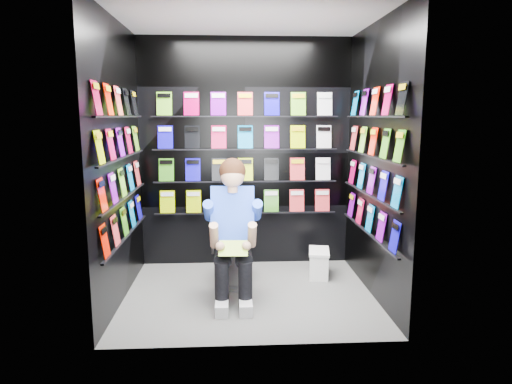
{
  "coord_description": "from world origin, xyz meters",
  "views": [
    {
      "loc": [
        -0.17,
        -4.23,
        1.73
      ],
      "look_at": [
        0.08,
        0.15,
        0.99
      ],
      "focal_mm": 32.0,
      "sensor_mm": 36.0,
      "label": 1
    }
  ],
  "objects": [
    {
      "name": "wall_back",
      "position": [
        0.0,
        1.0,
        1.3
      ],
      "size": [
        2.4,
        0.04,
        2.6
      ],
      "primitive_type": "cube",
      "color": "black",
      "rests_on": "floor"
    },
    {
      "name": "longbox_lid",
      "position": [
        0.78,
        0.48,
        0.28
      ],
      "size": [
        0.27,
        0.4,
        0.03
      ],
      "primitive_type": "cube",
      "rotation": [
        0.0,
        0.0,
        -0.17
      ],
      "color": "white",
      "rests_on": "longbox"
    },
    {
      "name": "held_comic",
      "position": [
        -0.15,
        -0.37,
        0.58
      ],
      "size": [
        0.26,
        0.16,
        0.11
      ],
      "primitive_type": "cube",
      "rotation": [
        -0.96,
        0.0,
        -0.05
      ],
      "color": "#209326",
      "rests_on": "reader"
    },
    {
      "name": "comics_right",
      "position": [
        1.17,
        0.0,
        1.31
      ],
      "size": [
        0.06,
        1.7,
        1.37
      ],
      "primitive_type": null,
      "color": "#BE0C42",
      "rests_on": "wall_right"
    },
    {
      "name": "wall_left",
      "position": [
        -1.2,
        0.0,
        1.3
      ],
      "size": [
        0.04,
        2.0,
        2.6
      ],
      "primitive_type": "cube",
      "color": "black",
      "rests_on": "floor"
    },
    {
      "name": "reader",
      "position": [
        -0.15,
        -0.02,
        0.79
      ],
      "size": [
        0.59,
        0.83,
        1.48
      ],
      "primitive_type": null,
      "rotation": [
        0.0,
        0.0,
        -0.05
      ],
      "color": "blue",
      "rests_on": "toilet"
    },
    {
      "name": "ceiling",
      "position": [
        0.0,
        0.0,
        2.6
      ],
      "size": [
        2.4,
        2.4,
        0.0
      ],
      "primitive_type": "plane",
      "color": "white",
      "rests_on": "floor"
    },
    {
      "name": "wall_front",
      "position": [
        0.0,
        -1.0,
        1.3
      ],
      "size": [
        2.4,
        0.04,
        2.6
      ],
      "primitive_type": "cube",
      "color": "black",
      "rests_on": "floor"
    },
    {
      "name": "comics_left",
      "position": [
        -1.17,
        0.0,
        1.31
      ],
      "size": [
        0.06,
        1.7,
        1.37
      ],
      "primitive_type": null,
      "color": "#BE0C42",
      "rests_on": "wall_left"
    },
    {
      "name": "floor",
      "position": [
        0.0,
        0.0,
        0.0
      ],
      "size": [
        2.4,
        2.4,
        0.0
      ],
      "primitive_type": "plane",
      "color": "#60605E",
      "rests_on": "ground"
    },
    {
      "name": "longbox",
      "position": [
        0.78,
        0.48,
        0.13
      ],
      "size": [
        0.25,
        0.38,
        0.27
      ],
      "primitive_type": "cube",
      "rotation": [
        0.0,
        0.0,
        -0.17
      ],
      "color": "white",
      "rests_on": "floor"
    },
    {
      "name": "comics_back",
      "position": [
        0.0,
        0.97,
        1.31
      ],
      "size": [
        2.1,
        0.06,
        1.37
      ],
      "primitive_type": null,
      "color": "#BE0C42",
      "rests_on": "wall_back"
    },
    {
      "name": "toilet",
      "position": [
        -0.15,
        0.36,
        0.37
      ],
      "size": [
        0.45,
        0.77,
        0.73
      ],
      "primitive_type": "imported",
      "rotation": [
        0.0,
        0.0,
        3.09
      ],
      "color": "silver",
      "rests_on": "floor"
    },
    {
      "name": "wall_right",
      "position": [
        1.2,
        0.0,
        1.3
      ],
      "size": [
        0.04,
        2.0,
        2.6
      ],
      "primitive_type": "cube",
      "color": "black",
      "rests_on": "floor"
    }
  ]
}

